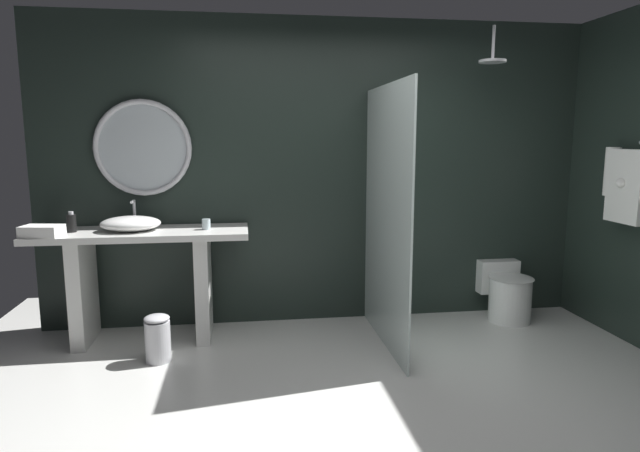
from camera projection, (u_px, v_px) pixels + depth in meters
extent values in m
plane|color=silver|center=(372.00, 423.00, 3.10)|extent=(5.76, 5.76, 0.00)
cube|color=#1E2823|center=(323.00, 173.00, 4.74)|extent=(4.80, 0.10, 2.60)
cube|color=silver|center=(141.00, 234.00, 4.26)|extent=(1.65, 0.57, 0.05)
cube|color=silver|center=(83.00, 291.00, 4.27)|extent=(0.11, 0.48, 0.84)
cube|color=silver|center=(204.00, 286.00, 4.40)|extent=(0.11, 0.48, 0.84)
ellipsoid|color=white|center=(131.00, 224.00, 4.23)|extent=(0.46, 0.37, 0.11)
cylinder|color=silver|center=(134.00, 214.00, 4.39)|extent=(0.02, 0.02, 0.22)
cylinder|color=silver|center=(133.00, 202.00, 4.32)|extent=(0.02, 0.10, 0.02)
cylinder|color=silver|center=(206.00, 224.00, 4.30)|extent=(0.07, 0.07, 0.08)
cylinder|color=black|center=(72.00, 223.00, 4.17)|extent=(0.07, 0.07, 0.14)
cylinder|color=silver|center=(71.00, 213.00, 4.16)|extent=(0.04, 0.04, 0.02)
torus|color=silver|center=(143.00, 148.00, 4.41)|extent=(0.78, 0.04, 0.78)
cylinder|color=#B2BCC1|center=(143.00, 148.00, 4.42)|extent=(0.71, 0.01, 0.71)
cube|color=silver|center=(386.00, 218.00, 4.17)|extent=(0.02, 1.29, 2.00)
cylinder|color=silver|center=(493.00, 43.00, 4.40)|extent=(0.02, 0.02, 0.27)
cylinder|color=silver|center=(492.00, 61.00, 4.42)|extent=(0.22, 0.22, 0.02)
cube|color=white|center=(629.00, 186.00, 4.14)|extent=(0.12, 0.37, 0.56)
cylinder|color=white|center=(612.00, 171.00, 4.32)|extent=(0.11, 0.11, 0.38)
sphere|color=white|center=(620.00, 183.00, 4.12)|extent=(0.07, 0.07, 0.07)
cylinder|color=white|center=(510.00, 300.00, 4.79)|extent=(0.36, 0.36, 0.39)
ellipsoid|color=white|center=(511.00, 278.00, 4.76)|extent=(0.38, 0.42, 0.02)
cube|color=white|center=(497.00, 276.00, 5.03)|extent=(0.37, 0.17, 0.30)
cylinder|color=silver|center=(158.00, 341.00, 3.93)|extent=(0.18, 0.18, 0.30)
ellipsoid|color=silver|center=(157.00, 318.00, 3.90)|extent=(0.18, 0.18, 0.05)
cube|color=white|center=(42.00, 231.00, 3.98)|extent=(0.30, 0.22, 0.08)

